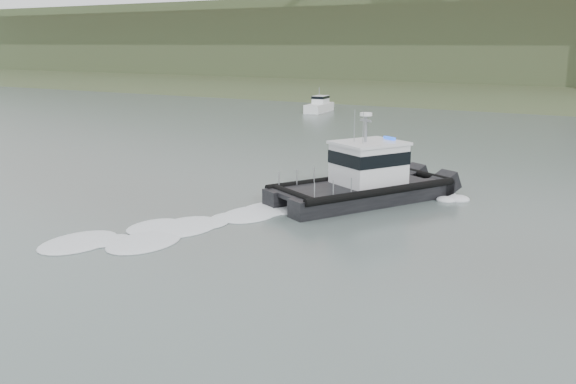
{
  "coord_description": "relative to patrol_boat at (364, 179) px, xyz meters",
  "views": [
    {
      "loc": [
        13.02,
        -14.54,
        8.75
      ],
      "look_at": [
        -0.98,
        8.98,
        2.4
      ],
      "focal_mm": 40.0,
      "sensor_mm": 36.0,
      "label": 1
    }
  ],
  "objects": [
    {
      "name": "patrol_boat",
      "position": [
        0.0,
        0.0,
        0.0
      ],
      "size": [
        8.41,
        11.29,
        5.2
      ],
      "rotation": [
        0.0,
        0.0,
        -0.48
      ],
      "color": "black",
      "rests_on": "ground"
    },
    {
      "name": "ground",
      "position": [
        1.43,
        -18.12,
        -1.3
      ],
      "size": [
        400.0,
        400.0,
        0.0
      ],
      "primitive_type": "plane",
      "color": "#485653",
      "rests_on": "ground"
    },
    {
      "name": "motorboat",
      "position": [
        -25.11,
        41.85,
        -0.48
      ],
      "size": [
        2.72,
        6.18,
        3.29
      ],
      "rotation": [
        0.0,
        0.0,
        0.13
      ],
      "color": "white",
      "rests_on": "ground"
    }
  ]
}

